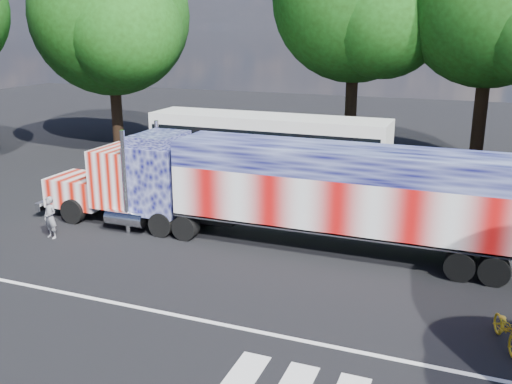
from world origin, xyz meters
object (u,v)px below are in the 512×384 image
(tree_ne_a, at_px, (496,1))
(coach_bus, at_px, (267,149))
(semi_truck, at_px, (281,189))
(woman, at_px, (50,217))
(bicycle, at_px, (507,329))
(tree_nw_a, at_px, (112,16))

(tree_ne_a, bearing_deg, coach_bus, -145.74)
(semi_truck, height_order, woman, semi_truck)
(coach_bus, bearing_deg, bicycle, -48.11)
(semi_truck, height_order, tree_nw_a, tree_nw_a)
(tree_nw_a, bearing_deg, bicycle, -36.67)
(semi_truck, distance_m, woman, 8.65)
(coach_bus, height_order, woman, coach_bus)
(tree_nw_a, xyz_separation_m, tree_ne_a, (21.90, 1.58, 0.63))
(bicycle, bearing_deg, coach_bus, 114.62)
(tree_ne_a, bearing_deg, woman, -131.24)
(woman, bearing_deg, semi_truck, 29.14)
(bicycle, height_order, tree_ne_a, tree_ne_a)
(coach_bus, height_order, tree_nw_a, tree_nw_a)
(woman, bearing_deg, bicycle, 4.03)
(coach_bus, xyz_separation_m, tree_ne_a, (9.75, 6.64, 7.07))
(semi_truck, relative_size, bicycle, 11.33)
(woman, distance_m, tree_ne_a, 23.60)
(semi_truck, xyz_separation_m, woman, (-8.14, -2.65, -1.25))
(bicycle, bearing_deg, tree_ne_a, 75.75)
(woman, xyz_separation_m, tree_nw_a, (-7.27, 15.10, 7.43))
(woman, bearing_deg, tree_ne_a, 59.85)
(coach_bus, relative_size, tree_nw_a, 0.90)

